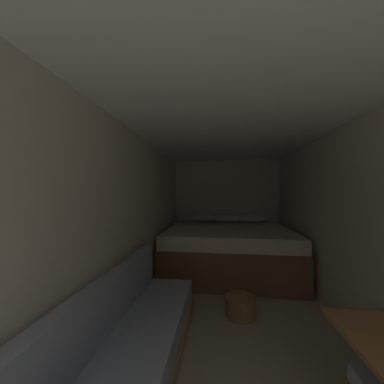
# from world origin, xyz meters

# --- Properties ---
(ground_plane) EXTENTS (7.01, 7.01, 0.00)m
(ground_plane) POSITION_xyz_m (0.00, 2.09, 0.00)
(ground_plane) COLOR #A39984
(wall_back) EXTENTS (2.32, 0.05, 2.08)m
(wall_back) POSITION_xyz_m (0.00, 4.62, 1.04)
(wall_back) COLOR beige
(wall_back) RESTS_ON ground
(wall_left) EXTENTS (0.05, 5.01, 2.08)m
(wall_left) POSITION_xyz_m (-1.14, 2.09, 1.04)
(wall_left) COLOR beige
(wall_left) RESTS_ON ground
(wall_right) EXTENTS (0.05, 5.01, 2.08)m
(wall_right) POSITION_xyz_m (1.14, 2.09, 1.04)
(wall_right) COLOR beige
(wall_right) RESTS_ON ground
(ceiling_slab) EXTENTS (2.32, 5.01, 0.05)m
(ceiling_slab) POSITION_xyz_m (0.00, 2.09, 2.10)
(ceiling_slab) COLOR white
(ceiling_slab) RESTS_ON wall_left
(bed) EXTENTS (2.10, 1.74, 0.94)m
(bed) POSITION_xyz_m (0.00, 3.69, 0.39)
(bed) COLOR brown
(bed) RESTS_ON ground
(sofa_left) EXTENTS (0.63, 2.45, 0.73)m
(sofa_left) POSITION_xyz_m (-0.83, 1.26, 0.23)
(sofa_left) COLOR tan
(sofa_left) RESTS_ON ground
(wicker_basket) EXTENTS (0.34, 0.34, 0.21)m
(wicker_basket) POSITION_xyz_m (0.08, 2.35, 0.11)
(wicker_basket) COLOR olive
(wicker_basket) RESTS_ON ground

